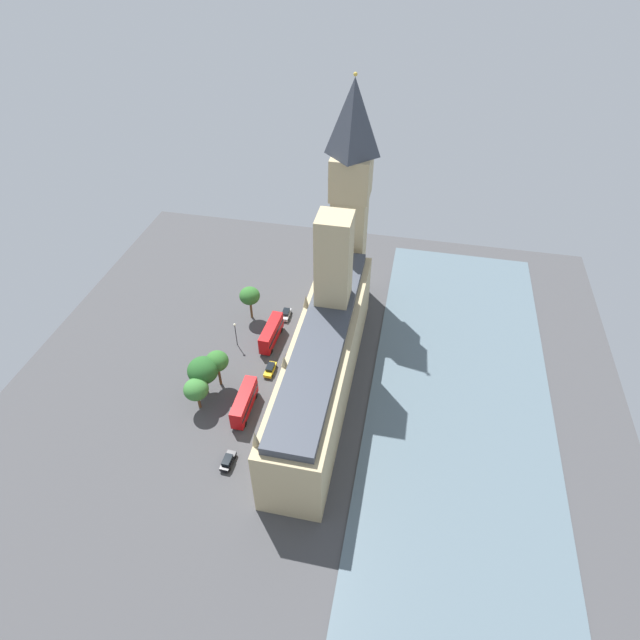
# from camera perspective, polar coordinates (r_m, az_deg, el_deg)

# --- Properties ---
(ground_plane) EXTENTS (127.69, 127.69, 0.00)m
(ground_plane) POSITION_cam_1_polar(r_m,az_deg,el_deg) (109.65, -0.75, -7.57)
(ground_plane) COLOR #424244
(river_thames) EXTENTS (36.64, 114.92, 0.25)m
(river_thames) POSITION_cam_1_polar(r_m,az_deg,el_deg) (109.23, 15.16, -9.69)
(river_thames) COLOR slate
(river_thames) RESTS_ON ground
(parliament_building) EXTENTS (11.59, 57.69, 35.36)m
(parliament_building) POSITION_cam_1_polar(r_m,az_deg,el_deg) (103.50, 0.44, -3.78)
(parliament_building) COLOR tan
(parliament_building) RESTS_ON ground
(clock_tower) EXTENTS (8.85, 8.85, 53.46)m
(clock_tower) POSITION_cam_1_polar(r_m,az_deg,el_deg) (118.80, 3.36, 13.54)
(clock_tower) COLOR tan
(clock_tower) RESTS_ON ground
(car_silver_leading) EXTENTS (1.99, 4.41, 1.74)m
(car_silver_leading) POSITION_cam_1_polar(r_m,az_deg,el_deg) (126.02, -3.79, 0.67)
(car_silver_leading) COLOR #B7B7BC
(car_silver_leading) RESTS_ON ground
(double_decker_bus_midblock) EXTENTS (3.04, 10.60, 4.75)m
(double_decker_bus_midblock) POSITION_cam_1_polar(r_m,az_deg,el_deg) (118.52, -5.41, -1.42)
(double_decker_bus_midblock) COLOR #B20C0F
(double_decker_bus_midblock) RESTS_ON ground
(car_yellow_cab_trailing) EXTENTS (1.91, 4.43, 1.74)m
(car_yellow_cab_trailing) POSITION_cam_1_polar(r_m,az_deg,el_deg) (112.77, -5.52, -5.40)
(car_yellow_cab_trailing) COLOR gold
(car_yellow_cab_trailing) RESTS_ON ground
(double_decker_bus_far_end) EXTENTS (2.73, 10.52, 4.75)m
(double_decker_bus_far_end) POSITION_cam_1_polar(r_m,az_deg,el_deg) (104.86, -8.36, -8.95)
(double_decker_bus_far_end) COLOR #B20C0F
(double_decker_bus_far_end) RESTS_ON ground
(car_black_by_river_gate) EXTENTS (1.93, 4.34, 1.74)m
(car_black_by_river_gate) POSITION_cam_1_polar(r_m,az_deg,el_deg) (99.14, -10.13, -15.06)
(car_black_by_river_gate) COLOR black
(car_black_by_river_gate) RESTS_ON ground
(pedestrian_near_tower) EXTENTS (0.63, 0.64, 1.52)m
(pedestrian_near_tower) POSITION_cam_1_polar(r_m,az_deg,el_deg) (115.55, -3.71, -3.99)
(pedestrian_near_tower) COLOR black
(pedestrian_near_tower) RESTS_ON ground
(pedestrian_opposite_hall) EXTENTS (0.62, 0.67, 1.60)m
(pedestrian_opposite_hall) POSITION_cam_1_polar(r_m,az_deg,el_deg) (108.60, -4.73, -7.80)
(pedestrian_opposite_hall) COLOR maroon
(pedestrian_opposite_hall) RESTS_ON ground
(plane_tree_corner) EXTENTS (6.25, 6.25, 9.19)m
(plane_tree_corner) POSITION_cam_1_polar(r_m,az_deg,el_deg) (106.82, -12.79, -5.45)
(plane_tree_corner) COLOR brown
(plane_tree_corner) RESTS_ON ground
(plane_tree_kerbside) EXTENTS (4.95, 4.95, 7.49)m
(plane_tree_kerbside) POSITION_cam_1_polar(r_m,az_deg,el_deg) (105.18, -13.51, -7.46)
(plane_tree_kerbside) COLOR brown
(plane_tree_kerbside) RESTS_ON ground
(plane_tree_under_trees) EXTENTS (4.86, 4.86, 8.71)m
(plane_tree_under_trees) POSITION_cam_1_polar(r_m,az_deg,el_deg) (123.15, -7.77, 2.64)
(plane_tree_under_trees) COLOR brown
(plane_tree_under_trees) RESTS_ON ground
(plane_tree_slot_10) EXTENTS (4.79, 4.79, 8.89)m
(plane_tree_slot_10) POSITION_cam_1_polar(r_m,az_deg,el_deg) (107.67, -11.31, -4.49)
(plane_tree_slot_10) COLOR brown
(plane_tree_slot_10) RESTS_ON ground
(street_lamp_slot_11) EXTENTS (0.56, 0.56, 6.50)m
(street_lamp_slot_11) POSITION_cam_1_polar(r_m,az_deg,el_deg) (117.34, -9.32, -1.14)
(street_lamp_slot_11) COLOR black
(street_lamp_slot_11) RESTS_ON ground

